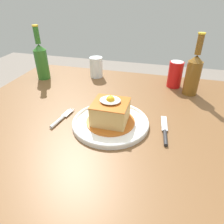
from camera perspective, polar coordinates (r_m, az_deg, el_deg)
The scene contains 9 objects.
dining_table at distance 0.82m, azimuth 3.54°, elevation -8.33°, with size 1.29×0.97×0.77m.
main_plate at distance 0.73m, azimuth -0.41°, elevation -2.87°, with size 0.27×0.27×0.02m.
sandwich_meal at distance 0.71m, azimuth -0.42°, elevation -0.14°, with size 0.17×0.17×0.10m.
fork at distance 0.78m, azimuth -14.05°, elevation -1.86°, with size 0.03×0.14×0.01m.
knife at distance 0.71m, azimuth 14.50°, elevation -5.75°, with size 0.03×0.17×0.01m.
soda_can at distance 1.04m, azimuth 17.11°, elevation 9.95°, with size 0.07×0.07×0.12m.
beer_bottle_amber at distance 0.97m, azimuth 21.67°, elevation 10.06°, with size 0.06×0.06×0.27m.
beer_bottle_green at distance 1.14m, azimuth -19.06°, elevation 13.54°, with size 0.06×0.06×0.27m.
drinking_glass at distance 1.12m, azimuth -4.39°, elevation 11.96°, with size 0.07×0.07×0.10m.
Camera 1 is at (0.11, -0.62, 1.20)m, focal length 32.92 mm.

